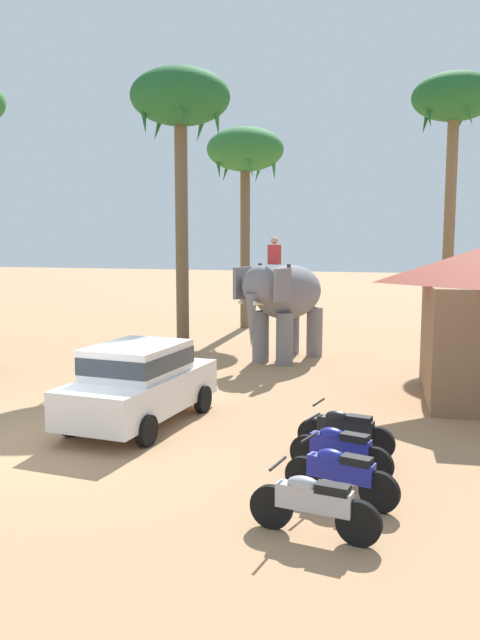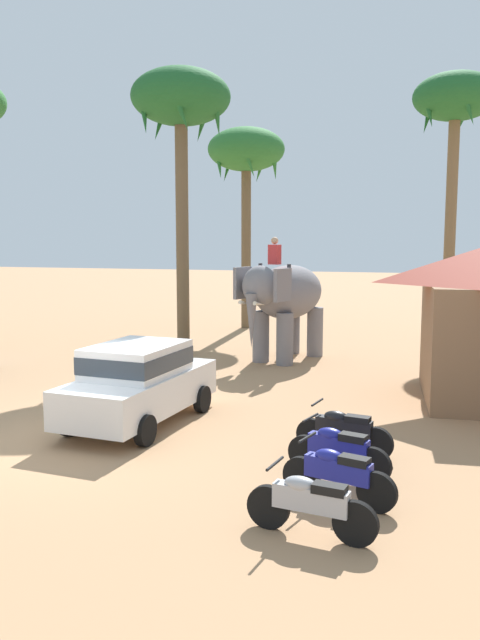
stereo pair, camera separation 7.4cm
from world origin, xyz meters
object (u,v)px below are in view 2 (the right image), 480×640
at_px(palm_tree_near_hut, 455,107).
at_px(palm_tree_left_of_road, 181,107).
at_px(motorcycle_nearest_camera, 311,503).
at_px(motorcycle_second_in_row, 338,473).
at_px(motorcycle_mid_row, 338,449).
at_px(motorcycle_fourth_in_row, 344,430).
at_px(palm_tree_behind_elephant, 246,155).
at_px(car_sedan_foreground, 139,380).
at_px(elephant_with_mahout, 285,298).

relative_size(palm_tree_near_hut, palm_tree_left_of_road, 1.09).
bearing_deg(palm_tree_left_of_road, palm_tree_near_hut, 37.52).
height_order(motorcycle_nearest_camera, motorcycle_second_in_row, same).
bearing_deg(motorcycle_mid_row, motorcycle_fourth_in_row, 92.39).
bearing_deg(palm_tree_behind_elephant, motorcycle_mid_row, -69.63).
xyz_separation_m(palm_tree_behind_elephant, palm_tree_near_hut, (8.20, 0.05, 1.54)).
distance_m(car_sedan_foreground, motorcycle_nearest_camera, 6.04).
height_order(car_sedan_foreground, elephant_with_mahout, elephant_with_mahout).
bearing_deg(motorcycle_mid_row, motorcycle_nearest_camera, -91.57).
distance_m(elephant_with_mahout, palm_tree_behind_elephant, 9.09).
bearing_deg(motorcycle_nearest_camera, motorcycle_second_in_row, 80.38).
xyz_separation_m(motorcycle_nearest_camera, motorcycle_second_in_row, (0.20, 1.18, 0.00)).
xyz_separation_m(motorcycle_nearest_camera, palm_tree_behind_elephant, (-6.04, 18.71, 6.76)).
xyz_separation_m(motorcycle_nearest_camera, motorcycle_mid_row, (0.06, 2.26, 0.00)).
bearing_deg(motorcycle_second_in_row, palm_tree_near_hut, 83.64).
height_order(motorcycle_second_in_row, motorcycle_fourth_in_row, same).
xyz_separation_m(motorcycle_second_in_row, motorcycle_mid_row, (-0.14, 1.08, 0.00)).
distance_m(car_sedan_foreground, palm_tree_left_of_road, 10.89).
xyz_separation_m(motorcycle_mid_row, palm_tree_behind_elephant, (-6.11, 16.44, 6.76)).
bearing_deg(motorcycle_nearest_camera, palm_tree_near_hut, 83.43).
distance_m(elephant_with_mahout, motorcycle_fourth_in_row, 9.23).
bearing_deg(palm_tree_left_of_road, elephant_with_mahout, -3.49).
height_order(car_sedan_foreground, motorcycle_fourth_in_row, car_sedan_foreground).
bearing_deg(motorcycle_fourth_in_row, palm_tree_left_of_road, 126.05).
distance_m(motorcycle_mid_row, motorcycle_fourth_in_row, 1.08).
relative_size(motorcycle_fourth_in_row, palm_tree_left_of_road, 0.19).
xyz_separation_m(car_sedan_foreground, palm_tree_left_of_road, (-2.06, 8.01, 7.09)).
bearing_deg(elephant_with_mahout, palm_tree_behind_elephant, 114.86).
relative_size(motorcycle_mid_row, palm_tree_left_of_road, 0.19).
bearing_deg(palm_tree_left_of_road, motorcycle_mid_row, -56.85).
xyz_separation_m(car_sedan_foreground, motorcycle_nearest_camera, (4.35, -4.17, -0.46)).
bearing_deg(car_sedan_foreground, palm_tree_near_hut, 65.95).
bearing_deg(palm_tree_near_hut, motorcycle_fourth_in_row, -97.91).
height_order(motorcycle_second_in_row, palm_tree_behind_elephant, palm_tree_behind_elephant).
bearing_deg(motorcycle_fourth_in_row, car_sedan_foreground, 169.30).
xyz_separation_m(elephant_with_mahout, motorcycle_mid_row, (2.98, -9.70, -1.53)).
bearing_deg(motorcycle_nearest_camera, motorcycle_fourth_in_row, 89.71).
relative_size(motorcycle_nearest_camera, motorcycle_mid_row, 1.02).
xyz_separation_m(car_sedan_foreground, motorcycle_fourth_in_row, (4.37, -0.83, -0.46)).
bearing_deg(motorcycle_fourth_in_row, motorcycle_nearest_camera, -90.29).
distance_m(elephant_with_mahout, motorcycle_mid_row, 10.26).
bearing_deg(palm_tree_left_of_road, motorcycle_fourth_in_row, -53.95).
height_order(motorcycle_mid_row, motorcycle_fourth_in_row, same).
height_order(elephant_with_mahout, motorcycle_nearest_camera, elephant_with_mahout).
xyz_separation_m(car_sedan_foreground, palm_tree_behind_elephant, (-1.69, 14.54, 6.30)).
bearing_deg(motorcycle_mid_row, motorcycle_second_in_row, -82.73).
relative_size(motorcycle_mid_row, motorcycle_fourth_in_row, 0.99).
bearing_deg(palm_tree_behind_elephant, motorcycle_fourth_in_row, -68.48).
height_order(motorcycle_mid_row, palm_tree_behind_elephant, palm_tree_behind_elephant).
distance_m(car_sedan_foreground, palm_tree_near_hut, 17.79).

